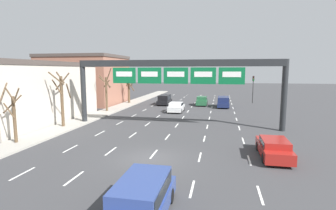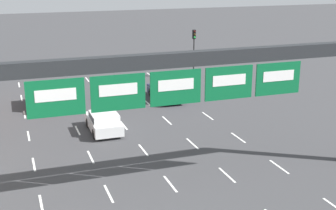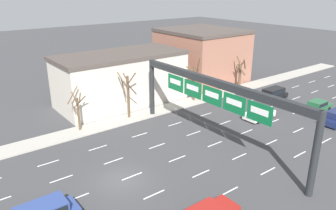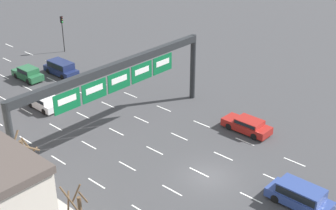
{
  "view_description": "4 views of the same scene",
  "coord_description": "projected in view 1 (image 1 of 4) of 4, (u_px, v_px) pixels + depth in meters",
  "views": [
    {
      "loc": [
        4.59,
        -16.61,
        5.99
      ],
      "look_at": [
        -0.5,
        8.65,
        2.55
      ],
      "focal_mm": 28.0,
      "sensor_mm": 36.0,
      "label": 1
    },
    {
      "loc": [
        -7.53,
        -10.06,
        11.0
      ],
      "look_at": [
        0.81,
        13.67,
        3.51
      ],
      "focal_mm": 50.0,
      "sensor_mm": 36.0,
      "label": 2
    },
    {
      "loc": [
        21.22,
        -11.33,
        15.46
      ],
      "look_at": [
        -2.34,
        6.68,
        4.6
      ],
      "focal_mm": 35.0,
      "sensor_mm": 36.0,
      "label": 3
    },
    {
      "loc": [
        -25.18,
        -18.44,
        21.63
      ],
      "look_at": [
        0.84,
        5.17,
        4.42
      ],
      "focal_mm": 50.0,
      "sensor_mm": 36.0,
      "label": 4
    }
  ],
  "objects": [
    {
      "name": "ground_plane",
      "position": [
        150.0,
        159.0,
        17.83
      ],
      "size": [
        220.0,
        220.0,
        0.0
      ],
      "primitive_type": "plane",
      "color": "#3D3D3F"
    },
    {
      "name": "sidewalk_left",
      "position": [
        8.0,
        148.0,
        20.04
      ],
      "size": [
        2.8,
        110.0,
        0.15
      ],
      "color": "#A8A399",
      "rests_on": "ground_plane"
    },
    {
      "name": "lane_dashes",
      "position": [
        180.0,
        121.0,
        30.95
      ],
      "size": [
        13.32,
        67.0,
        0.01
      ],
      "color": "white",
      "rests_on": "ground_plane"
    },
    {
      "name": "sign_gantry",
      "position": [
        176.0,
        74.0,
        27.34
      ],
      "size": [
        21.97,
        0.7,
        7.06
      ],
      "color": "#232628",
      "rests_on": "ground_plane"
    },
    {
      "name": "building_near",
      "position": [
        30.0,
        92.0,
        30.33
      ],
      "size": [
        8.16,
        17.46,
        6.97
      ],
      "color": "beige",
      "rests_on": "ground_plane"
    },
    {
      "name": "building_far",
      "position": [
        85.0,
        79.0,
        47.24
      ],
      "size": [
        12.88,
        11.77,
        8.61
      ],
      "color": "#9E6651",
      "rests_on": "ground_plane"
    },
    {
      "name": "suv_blue",
      "position": [
        142.0,
        196.0,
        10.56
      ],
      "size": [
        1.99,
        4.74,
        1.67
      ],
      "color": "navy",
      "rests_on": "ground_plane"
    },
    {
      "name": "suv_navy",
      "position": [
        223.0,
        101.0,
        42.44
      ],
      "size": [
        1.9,
        4.75,
        1.7
      ],
      "color": "#19234C",
      "rests_on": "ground_plane"
    },
    {
      "name": "car_green",
      "position": [
        202.0,
        101.0,
        44.74
      ],
      "size": [
        1.8,
        4.27,
        1.54
      ],
      "color": "#235B38",
      "rests_on": "ground_plane"
    },
    {
      "name": "car_white",
      "position": [
        176.0,
        107.0,
        37.62
      ],
      "size": [
        1.97,
        4.02,
        1.41
      ],
      "color": "silver",
      "rests_on": "ground_plane"
    },
    {
      "name": "suv_black",
      "position": [
        165.0,
        99.0,
        45.55
      ],
      "size": [
        1.91,
        4.59,
        1.71
      ],
      "color": "black",
      "rests_on": "ground_plane"
    },
    {
      "name": "car_red",
      "position": [
        274.0,
        147.0,
        17.96
      ],
      "size": [
        1.86,
        4.67,
        1.35
      ],
      "color": "maroon",
      "rests_on": "ground_plane"
    },
    {
      "name": "traffic_light_near_gantry",
      "position": [
        253.0,
        84.0,
        47.4
      ],
      "size": [
        0.3,
        0.35,
        4.94
      ],
      "color": "black",
      "rests_on": "ground_plane"
    },
    {
      "name": "tree_bare_closest",
      "position": [
        129.0,
        89.0,
        46.9
      ],
      "size": [
        1.64,
        1.95,
        5.11
      ],
      "color": "brown",
      "rests_on": "sidewalk_left"
    },
    {
      "name": "tree_bare_second",
      "position": [
        13.0,
        113.0,
        21.02
      ],
      "size": [
        1.54,
        2.03,
        4.83
      ],
      "color": "brown",
      "rests_on": "sidewalk_left"
    },
    {
      "name": "tree_bare_third",
      "position": [
        62.0,
        97.0,
        27.01
      ],
      "size": [
        1.96,
        1.89,
        5.7
      ],
      "color": "brown",
      "rests_on": "sidewalk_left"
    },
    {
      "name": "tree_bare_furthest",
      "position": [
        106.0,
        90.0,
        37.35
      ],
      "size": [
        1.81,
        1.83,
        6.15
      ],
      "color": "brown",
      "rests_on": "sidewalk_left"
    }
  ]
}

